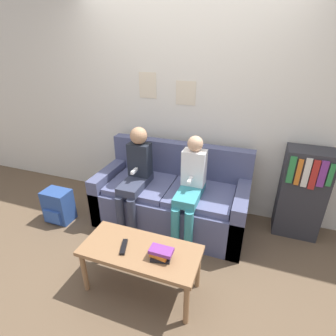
{
  "coord_description": "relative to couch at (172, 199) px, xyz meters",
  "views": [
    {
      "loc": [
        0.84,
        -1.95,
        1.98
      ],
      "look_at": [
        0.0,
        0.38,
        0.77
      ],
      "focal_mm": 28.0,
      "sensor_mm": 36.0,
      "label": 1
    }
  ],
  "objects": [
    {
      "name": "ground_plane",
      "position": [
        0.0,
        -0.52,
        -0.31
      ],
      "size": [
        10.0,
        10.0,
        0.0
      ],
      "primitive_type": "plane",
      "color": "brown"
    },
    {
      "name": "wall_back",
      "position": [
        -0.0,
        0.49,
        0.99
      ],
      "size": [
        8.0,
        0.07,
        2.6
      ],
      "color": "silver",
      "rests_on": "ground_plane"
    },
    {
      "name": "couch",
      "position": [
        0.0,
        0.0,
        0.0
      ],
      "size": [
        1.71,
        0.8,
        0.91
      ],
      "color": "#4C5175",
      "rests_on": "ground_plane"
    },
    {
      "name": "coffee_table",
      "position": [
        0.07,
        -1.01,
        0.08
      ],
      "size": [
        0.99,
        0.44,
        0.45
      ],
      "color": "#8E6642",
      "rests_on": "ground_plane"
    },
    {
      "name": "person_left",
      "position": [
        -0.36,
        -0.19,
        0.36
      ],
      "size": [
        0.24,
        0.55,
        1.16
      ],
      "color": "#33384C",
      "rests_on": "ground_plane"
    },
    {
      "name": "person_right",
      "position": [
        0.26,
        -0.19,
        0.33
      ],
      "size": [
        0.24,
        0.55,
        1.14
      ],
      "color": "teal",
      "rests_on": "ground_plane"
    },
    {
      "name": "tv_remote",
      "position": [
        -0.06,
        -1.04,
        0.15
      ],
      "size": [
        0.09,
        0.17,
        0.02
      ],
      "rotation": [
        0.0,
        0.0,
        0.32
      ],
      "color": "black",
      "rests_on": "coffee_table"
    },
    {
      "name": "book_stack",
      "position": [
        0.26,
        -1.04,
        0.19
      ],
      "size": [
        0.18,
        0.13,
        0.09
      ],
      "color": "black",
      "rests_on": "coffee_table"
    },
    {
      "name": "bookshelf",
      "position": [
        1.38,
        0.29,
        0.2
      ],
      "size": [
        0.46,
        0.32,
        1.01
      ],
      "color": "#2D2D33",
      "rests_on": "ground_plane"
    },
    {
      "name": "backpack",
      "position": [
        -1.29,
        -0.45,
        -0.11
      ],
      "size": [
        0.31,
        0.25,
        0.4
      ],
      "color": "#284789",
      "rests_on": "ground_plane"
    }
  ]
}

